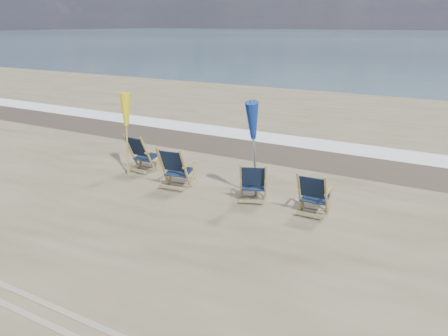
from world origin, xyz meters
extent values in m
cube|color=silver|center=(0.00, 8.30, 0.00)|extent=(200.00, 1.40, 0.01)
cube|color=#42362A|center=(0.00, 6.80, 0.00)|extent=(200.00, 2.60, 0.00)
cylinder|color=olive|center=(-3.33, 2.86, 1.08)|extent=(0.06, 0.06, 2.16)
cone|color=yellow|center=(-3.33, 2.86, 1.69)|extent=(0.30, 0.30, 0.85)
cylinder|color=#A5A5AD|center=(0.38, 2.92, 1.17)|extent=(0.06, 0.06, 2.34)
cone|color=navy|center=(0.38, 2.92, 1.86)|extent=(0.30, 0.30, 0.85)
camera|label=1|loc=(4.41, -5.64, 3.91)|focal=35.00mm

